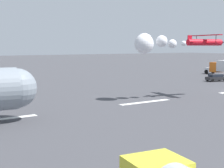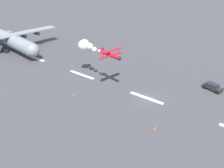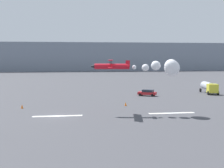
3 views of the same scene
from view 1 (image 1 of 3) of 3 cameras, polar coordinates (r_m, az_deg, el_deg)
runway_stripe_4 at (r=44.54m, az=5.71°, el=-3.10°), size 8.00×0.90×0.01m
stunt_biplane_red at (r=45.89m, az=7.85°, el=7.03°), size 14.65×6.25×2.71m
followme_car_yellow at (r=73.42m, az=17.38°, el=1.08°), size 4.61×2.85×1.52m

